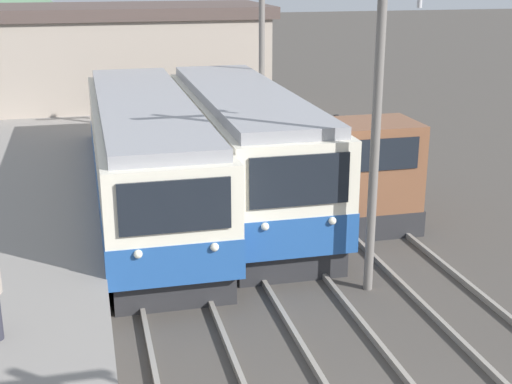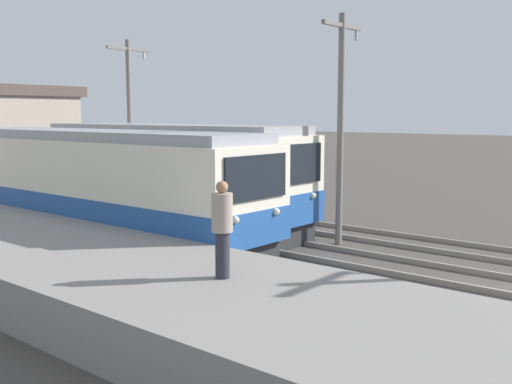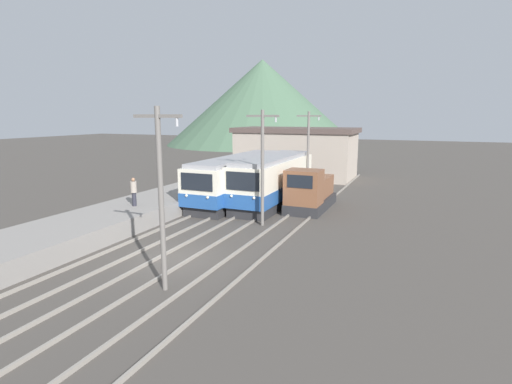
{
  "view_description": "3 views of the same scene",
  "coord_description": "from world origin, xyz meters",
  "px_view_note": "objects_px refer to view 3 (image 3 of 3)",
  "views": [
    {
      "loc": [
        -4.18,
        -6.72,
        6.95
      ],
      "look_at": [
        -0.33,
        9.13,
        1.73
      ],
      "focal_mm": 50.0,
      "sensor_mm": 36.0,
      "label": 1
    },
    {
      "loc": [
        -13.57,
        -2.58,
        3.92
      ],
      "look_at": [
        -0.24,
        8.48,
        1.66
      ],
      "focal_mm": 42.0,
      "sensor_mm": 36.0,
      "label": 2
    },
    {
      "loc": [
        10.39,
        -14.64,
        6.47
      ],
      "look_at": [
        0.46,
        8.8,
        1.6
      ],
      "focal_mm": 28.0,
      "sensor_mm": 36.0,
      "label": 3
    }
  ],
  "objects_px": {
    "catenary_mast_mid": "(263,164)",
    "person_on_platform": "(134,191)",
    "catenary_mast_far": "(308,150)",
    "commuter_train_center": "(273,182)",
    "commuter_train_left": "(240,180)",
    "shunting_locomotive": "(310,192)",
    "catenary_mast_near": "(161,193)"
  },
  "relations": [
    {
      "from": "commuter_train_left",
      "to": "commuter_train_center",
      "type": "bearing_deg",
      "value": -1.65
    },
    {
      "from": "catenary_mast_far",
      "to": "person_on_platform",
      "type": "xyz_separation_m",
      "value": [
        -7.61,
        -12.07,
        -1.77
      ]
    },
    {
      "from": "commuter_train_center",
      "to": "catenary_mast_far",
      "type": "bearing_deg",
      "value": 68.88
    },
    {
      "from": "commuter_train_center",
      "to": "shunting_locomotive",
      "type": "distance_m",
      "value": 3.1
    },
    {
      "from": "person_on_platform",
      "to": "commuter_train_left",
      "type": "bearing_deg",
      "value": 68.21
    },
    {
      "from": "catenary_mast_near",
      "to": "catenary_mast_mid",
      "type": "height_order",
      "value": "same"
    },
    {
      "from": "commuter_train_center",
      "to": "catenary_mast_mid",
      "type": "xyz_separation_m",
      "value": [
        1.51,
        -5.89,
        2.06
      ]
    },
    {
      "from": "commuter_train_left",
      "to": "shunting_locomotive",
      "type": "bearing_deg",
      "value": -7.25
    },
    {
      "from": "commuter_train_center",
      "to": "catenary_mast_mid",
      "type": "relative_size",
      "value": 1.61
    },
    {
      "from": "shunting_locomotive",
      "to": "person_on_platform",
      "type": "height_order",
      "value": "shunting_locomotive"
    },
    {
      "from": "catenary_mast_mid",
      "to": "catenary_mast_far",
      "type": "bearing_deg",
      "value": 90.0
    },
    {
      "from": "catenary_mast_mid",
      "to": "person_on_platform",
      "type": "relative_size",
      "value": 3.87
    },
    {
      "from": "person_on_platform",
      "to": "catenary_mast_far",
      "type": "bearing_deg",
      "value": 57.79
    },
    {
      "from": "catenary_mast_near",
      "to": "shunting_locomotive",
      "type": "bearing_deg",
      "value": 84.33
    },
    {
      "from": "commuter_train_left",
      "to": "person_on_platform",
      "type": "height_order",
      "value": "commuter_train_left"
    },
    {
      "from": "commuter_train_left",
      "to": "person_on_platform",
      "type": "relative_size",
      "value": 7.23
    },
    {
      "from": "person_on_platform",
      "to": "commuter_train_center",
      "type": "bearing_deg",
      "value": 53.26
    },
    {
      "from": "commuter_train_left",
      "to": "shunting_locomotive",
      "type": "relative_size",
      "value": 2.17
    },
    {
      "from": "catenary_mast_near",
      "to": "catenary_mast_mid",
      "type": "xyz_separation_m",
      "value": [
        0.0,
        9.8,
        0.0
      ]
    },
    {
      "from": "commuter_train_center",
      "to": "catenary_mast_near",
      "type": "distance_m",
      "value": 15.89
    },
    {
      "from": "commuter_train_left",
      "to": "catenary_mast_far",
      "type": "bearing_deg",
      "value": 41.59
    },
    {
      "from": "commuter_train_center",
      "to": "person_on_platform",
      "type": "distance_m",
      "value": 10.2
    },
    {
      "from": "catenary_mast_near",
      "to": "catenary_mast_far",
      "type": "xyz_separation_m",
      "value": [
        0.0,
        19.59,
        0.0
      ]
    },
    {
      "from": "commuter_train_left",
      "to": "catenary_mast_near",
      "type": "xyz_separation_m",
      "value": [
        4.31,
        -15.77,
        2.12
      ]
    },
    {
      "from": "commuter_train_left",
      "to": "catenary_mast_near",
      "type": "bearing_deg",
      "value": -74.72
    },
    {
      "from": "commuter_train_left",
      "to": "commuter_train_center",
      "type": "height_order",
      "value": "commuter_train_center"
    },
    {
      "from": "catenary_mast_near",
      "to": "commuter_train_center",
      "type": "bearing_deg",
      "value": 95.49
    },
    {
      "from": "shunting_locomotive",
      "to": "catenary_mast_mid",
      "type": "bearing_deg",
      "value": -105.91
    },
    {
      "from": "commuter_train_center",
      "to": "commuter_train_left",
      "type": "bearing_deg",
      "value": 178.35
    },
    {
      "from": "catenary_mast_mid",
      "to": "catenary_mast_far",
      "type": "distance_m",
      "value": 9.8
    },
    {
      "from": "shunting_locomotive",
      "to": "catenary_mast_far",
      "type": "relative_size",
      "value": 0.86
    },
    {
      "from": "catenary_mast_near",
      "to": "person_on_platform",
      "type": "height_order",
      "value": "catenary_mast_near"
    }
  ]
}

